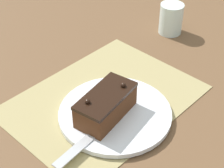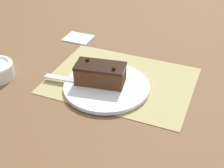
{
  "view_description": "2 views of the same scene",
  "coord_description": "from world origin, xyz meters",
  "px_view_note": "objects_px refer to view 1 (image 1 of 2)",
  "views": [
    {
      "loc": [
        0.5,
        0.5,
        0.61
      ],
      "look_at": [
        0.0,
        0.03,
        0.07
      ],
      "focal_mm": 60.0,
      "sensor_mm": 36.0,
      "label": 1
    },
    {
      "loc": [
        -0.29,
        0.79,
        0.56
      ],
      "look_at": [
        0.0,
        0.07,
        0.03
      ],
      "focal_mm": 50.0,
      "sensor_mm": 36.0,
      "label": 2
    }
  ],
  "objects_px": {
    "cake_plate": "(115,113)",
    "chocolate_cake": "(106,105)",
    "drinking_glass": "(171,19)",
    "serving_knife": "(105,123)"
  },
  "relations": [
    {
      "from": "cake_plate",
      "to": "chocolate_cake",
      "type": "height_order",
      "value": "chocolate_cake"
    },
    {
      "from": "cake_plate",
      "to": "drinking_glass",
      "type": "distance_m",
      "value": 0.43
    },
    {
      "from": "chocolate_cake",
      "to": "drinking_glass",
      "type": "xyz_separation_m",
      "value": [
        -0.43,
        -0.13,
        0.0
      ]
    },
    {
      "from": "chocolate_cake",
      "to": "serving_knife",
      "type": "xyz_separation_m",
      "value": [
        0.03,
        0.02,
        -0.03
      ]
    },
    {
      "from": "chocolate_cake",
      "to": "drinking_glass",
      "type": "relative_size",
      "value": 1.71
    },
    {
      "from": "cake_plate",
      "to": "chocolate_cake",
      "type": "bearing_deg",
      "value": -17.0
    },
    {
      "from": "drinking_glass",
      "to": "serving_knife",
      "type": "bearing_deg",
      "value": 18.73
    },
    {
      "from": "cake_plate",
      "to": "serving_knife",
      "type": "relative_size",
      "value": 1.15
    },
    {
      "from": "cake_plate",
      "to": "drinking_glass",
      "type": "xyz_separation_m",
      "value": [
        -0.4,
        -0.14,
        0.04
      ]
    },
    {
      "from": "cake_plate",
      "to": "chocolate_cake",
      "type": "xyz_separation_m",
      "value": [
        0.02,
        -0.01,
        0.04
      ]
    }
  ]
}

